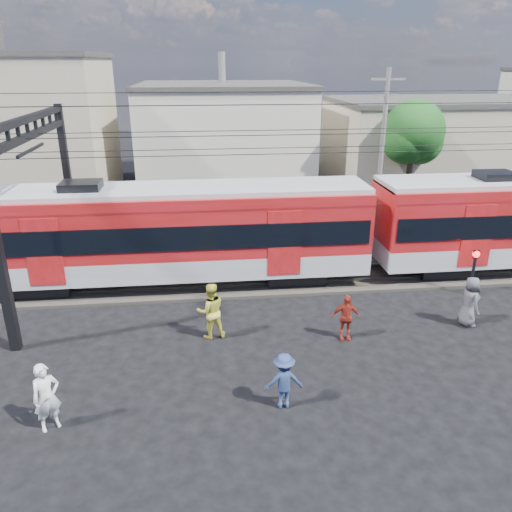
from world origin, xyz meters
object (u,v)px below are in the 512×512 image
Objects in this scene: pedestrian_c at (284,381)px; crossing_signal at (474,264)px; pedestrian_a at (47,397)px; commuter_train at (174,230)px.

crossing_signal is (8.57, 6.06, 0.52)m from pedestrian_c.
pedestrian_c is at bearing -144.74° from crossing_signal.
crossing_signal is at bearing -146.75° from pedestrian_c.
pedestrian_a is 6.03m from pedestrian_c.
crossing_signal is at bearing -11.00° from commuter_train.
crossing_signal is (14.59, 6.25, 0.40)m from pedestrian_a.
commuter_train is 27.05× the size of pedestrian_a.
commuter_train is at bearing 39.45° from pedestrian_a.
pedestrian_a is at bearing -108.66° from commuter_train.
pedestrian_a is at bearing -0.23° from pedestrian_c.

